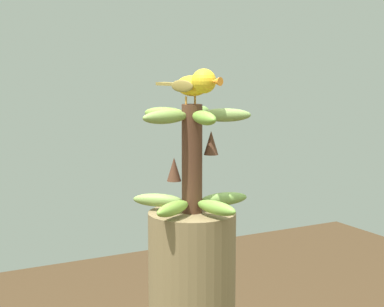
{
  "coord_description": "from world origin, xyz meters",
  "views": [
    {
      "loc": [
        -0.77,
        -1.41,
        1.76
      ],
      "look_at": [
        0.0,
        0.0,
        1.53
      ],
      "focal_mm": 61.44,
      "sensor_mm": 36.0,
      "label": 1
    }
  ],
  "objects": [
    {
      "name": "perched_bird",
      "position": [
        0.0,
        -0.01,
        1.7
      ],
      "size": [
        0.09,
        0.2,
        0.09
      ],
      "color": "#C68933",
      "rests_on": "banana_bunch"
    },
    {
      "name": "banana_bunch",
      "position": [
        0.0,
        0.0,
        1.52
      ],
      "size": [
        0.3,
        0.3,
        0.27
      ],
      "color": "#4C2D1E",
      "rests_on": "banana_tree"
    }
  ]
}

